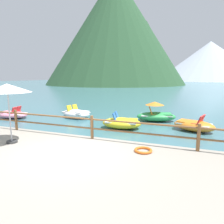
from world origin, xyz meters
The scene contains 12 objects.
ground_plane centered at (0.00, 40.00, 0.00)m, with size 200.00×200.00×0.00m, color #3D6B75.
promenade_dock centered at (0.00, -2.20, 0.20)m, with size 28.00×8.00×0.40m, color gray.
dock_railing centered at (0.00, 1.55, 0.98)m, with size 23.92×0.12×0.95m.
beach_umbrella centered at (-2.65, 0.02, 2.45)m, with size 1.70×1.70×2.24m.
life_ring centered at (2.25, 0.86, 0.45)m, with size 0.61×0.61×0.09m, color orange.
pedal_boat_0 centered at (1.70, 7.58, 0.42)m, with size 2.74×1.84×1.28m.
pedal_boat_1 centered at (-7.93, 5.04, 0.25)m, with size 2.39×1.53×0.83m.
pedal_boat_2 centered at (0.17, 5.01, 0.32)m, with size 2.35×1.62×0.91m.
pedal_boat_4 centered at (-3.80, 6.74, 0.30)m, with size 2.57×1.92×0.89m.
pedal_boat_5 centered at (3.96, 5.83, 0.31)m, with size 2.40×1.79×0.90m.
cliff_headland centered at (-20.38, 66.99, 17.91)m, with size 49.70×49.70×38.16m.
distant_peak centered at (15.11, 134.48, 11.84)m, with size 63.28×63.28×23.68m, color #A8B2C1.
Camera 1 is at (3.52, -5.58, 2.91)m, focal length 32.40 mm.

